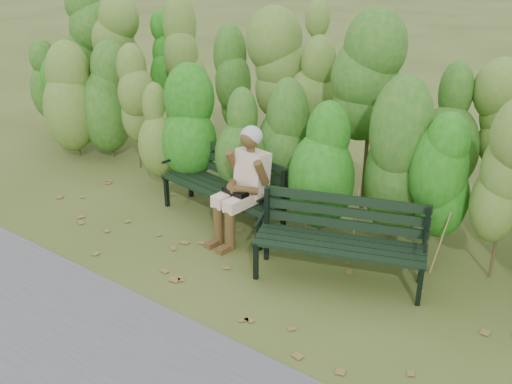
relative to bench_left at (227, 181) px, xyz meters
The scene contains 6 objects.
ground 1.25m from the bench_left, 46.73° to the right, with size 80.00×80.00×0.00m, color #3B4718.
hedge_band 1.50m from the bench_left, 52.43° to the left, with size 11.04×1.67×2.42m.
leaf_litter 1.58m from the bench_left, 37.46° to the right, with size 5.89×2.23×0.01m.
bench_left is the anchor object (origin of this frame).
bench_right 1.76m from the bench_left, 10.90° to the right, with size 1.76×1.08×0.84m.
seated_woman 0.54m from the bench_left, 27.87° to the right, with size 0.55×0.80×1.30m.
Camera 1 is at (3.32, -4.19, 3.37)m, focal length 42.00 mm.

